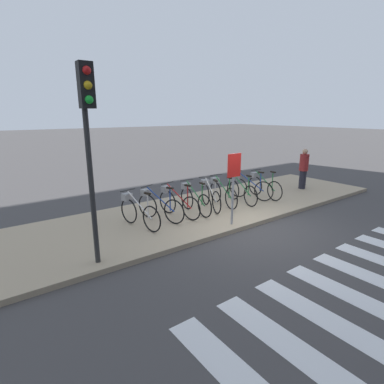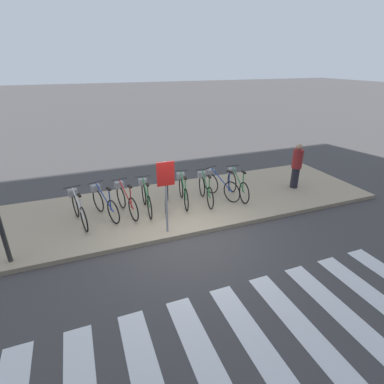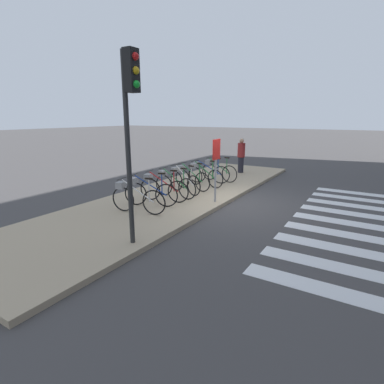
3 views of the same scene
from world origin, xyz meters
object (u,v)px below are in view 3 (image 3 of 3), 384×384
Objects in this scene: traffic_light at (130,110)px; sign_post at (216,160)px; pedestrian at (241,155)px; parked_bicycle_4 at (183,180)px; parked_bicycle_0 at (135,197)px; parked_bicycle_2 at (161,187)px; parked_bicycle_3 at (173,184)px; parked_bicycle_6 at (203,174)px; parked_bicycle_1 at (148,191)px; parked_bicycle_8 at (217,170)px; parked_bicycle_5 at (190,177)px; parked_bicycle_7 at (207,172)px.

sign_post is at bearing 0.75° from traffic_light.
parked_bicycle_4 is at bearing 177.31° from pedestrian.
sign_post is at bearing -32.68° from parked_bicycle_0.
traffic_light reaches higher than pedestrian.
sign_post is at bearing -165.99° from pedestrian.
parked_bicycle_4 is at bearing 2.55° from parked_bicycle_0.
parked_bicycle_2 is 1.24m from parked_bicycle_4.
pedestrian is (5.81, -0.21, 0.38)m from parked_bicycle_2.
parked_bicycle_3 is 1.01× the size of parked_bicycle_6.
parked_bicycle_3 is at bearing 98.74° from sign_post.
parked_bicycle_1 is 0.61m from parked_bicycle_2.
parked_bicycle_8 is at bearing -1.77° from parked_bicycle_3.
parked_bicycle_7 is (1.23, 0.00, 0.00)m from parked_bicycle_5.
parked_bicycle_3 is 0.65m from parked_bicycle_4.
parked_bicycle_6 is 1.10m from parked_bicycle_8.
parked_bicycle_0 is at bearing 179.18° from pedestrian.
parked_bicycle_3 is 1.19m from parked_bicycle_5.
parked_bicycle_0 is 0.98× the size of parked_bicycle_3.
pedestrian is at bearing -2.09° from parked_bicycle_6.
parked_bicycle_4 is at bearing -175.03° from parked_bicycle_5.
parked_bicycle_7 is at bearing 162.85° from parked_bicycle_8.
traffic_light is at bearing -165.06° from parked_bicycle_7.
parked_bicycle_4 is 0.97× the size of parked_bicycle_5.
pedestrian is at bearing -5.34° from parked_bicycle_7.
parked_bicycle_1 is 3.62m from parked_bicycle_7.
traffic_light is at bearing -156.60° from parked_bicycle_3.
parked_bicycle_5 is (1.18, 0.08, 0.00)m from parked_bicycle_3.
traffic_light is (-6.38, -1.38, 2.22)m from parked_bicycle_8.
sign_post is at bearing -154.13° from parked_bicycle_8.
parked_bicycle_3 is 1.05× the size of parked_bicycle_4.
parked_bicycle_2 is 5.82m from pedestrian.
parked_bicycle_6 is at bearing 0.31° from parked_bicycle_0.
parked_bicycle_2 is 1.03× the size of parked_bicycle_4.
parked_bicycle_4 is 1.23m from parked_bicycle_6.
sign_post reaches higher than parked_bicycle_0.
parked_bicycle_5 is at bearing 176.29° from pedestrian.
parked_bicycle_6 and parked_bicycle_8 have the same top height.
parked_bicycle_5 is (3.07, 0.16, 0.00)m from parked_bicycle_0.
parked_bicycle_7 is at bearing 1.90° from parked_bicycle_3.
traffic_light reaches higher than parked_bicycle_2.
parked_bicycle_7 is at bearing 174.66° from pedestrian.
parked_bicycle_3 is at bearing 178.18° from parked_bicycle_6.
parked_bicycle_1 is at bearing 177.96° from pedestrian.
parked_bicycle_2 and parked_bicycle_7 have the same top height.
parked_bicycle_5 and parked_bicycle_6 have the same top height.
parked_bicycle_5 is 1.80m from parked_bicycle_8.
parked_bicycle_2 is 3.89m from traffic_light.
pedestrian is (6.42, -0.23, 0.38)m from parked_bicycle_1.
parked_bicycle_2 is at bearing 177.36° from parked_bicycle_3.
traffic_light is at bearing -151.94° from parked_bicycle_2.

